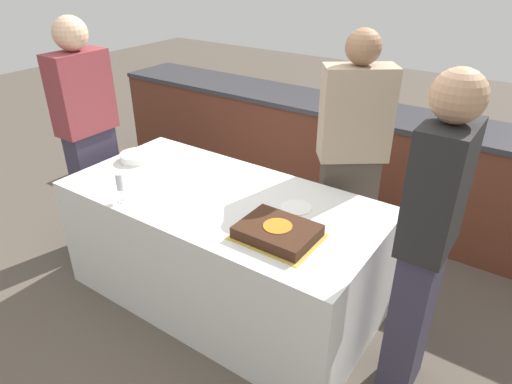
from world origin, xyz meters
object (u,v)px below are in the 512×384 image
at_px(plate_stack, 136,157).
at_px(wine_glass, 120,183).
at_px(person_seated_left, 89,135).
at_px(cake, 278,232).
at_px(person_cutting_cake, 351,161).
at_px(person_seated_right, 426,245).

bearing_deg(plate_stack, wine_glass, -50.03).
bearing_deg(wine_glass, plate_stack, 129.97).
bearing_deg(person_seated_left, plate_stack, -81.40).
distance_m(plate_stack, person_seated_left, 0.41).
relative_size(cake, person_cutting_cake, 0.25).
distance_m(plate_stack, person_cutting_cake, 1.43).
height_order(cake, wine_glass, wine_glass).
height_order(cake, plate_stack, cake).
bearing_deg(wine_glass, person_seated_right, 13.21).
height_order(wine_glass, person_cutting_cake, person_cutting_cake).
xyz_separation_m(cake, person_cutting_cake, (0.00, 0.86, 0.06)).
relative_size(person_seated_left, person_seated_right, 1.01).
xyz_separation_m(person_cutting_cake, person_seated_right, (0.67, -0.69, 0.02)).
xyz_separation_m(person_cutting_cake, person_seated_left, (-1.69, -0.69, 0.02)).
xyz_separation_m(cake, person_seated_right, (0.67, 0.18, 0.09)).
height_order(cake, person_seated_right, person_seated_right).
xyz_separation_m(cake, person_seated_left, (-1.69, 0.18, 0.08)).
relative_size(cake, person_seated_left, 0.25).
xyz_separation_m(cake, plate_stack, (-1.29, 0.24, -0.00)).
xyz_separation_m(plate_stack, person_seated_left, (-0.40, -0.06, 0.09)).
distance_m(cake, wine_glass, 0.95).
height_order(wine_glass, person_seated_right, person_seated_right).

